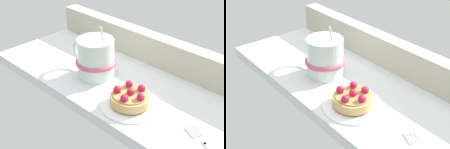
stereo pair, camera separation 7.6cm
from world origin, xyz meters
The scene contains 5 objects.
ground_plane centered at (0.00, 0.00, -1.47)cm, with size 81.62×30.20×2.94cm, color silver.
window_rail_back centered at (0.00, 13.03, 4.09)cm, with size 79.99×4.15×8.18cm, color #B2AD99.
dessert_plate centered at (4.76, -7.06, 0.40)cm, with size 13.75×13.75×0.86cm.
raspberry_tart centered at (4.75, -7.05, 2.25)cm, with size 9.12×9.12×3.83cm.
coffee_mug centered at (-10.69, -3.19, 4.99)cm, with size 14.36×10.66×14.03cm.
Camera 1 is at (42.66, -51.93, 42.93)cm, focal length 51.13 mm.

